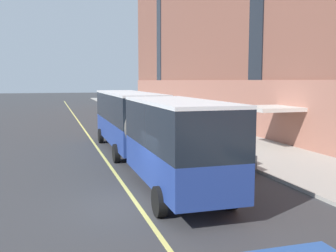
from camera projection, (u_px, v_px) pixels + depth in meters
ground_plane at (138, 205)px, 13.87m from camera, size 260.00×260.00×0.00m
sidewalk at (311, 168)px, 19.39m from camera, size 5.67×160.00×0.15m
city_bus at (142, 124)px, 20.29m from camera, size 2.86×19.04×3.65m
parked_car_darkgray_0 at (220, 153)px, 19.63m from camera, size 1.97×4.33×1.56m
parked_car_black_1 at (153, 123)px, 33.05m from camera, size 2.02×4.74×1.56m
parked_car_red_4 at (175, 133)px, 26.98m from camera, size 2.04×4.64×1.56m
parked_car_red_5 at (137, 117)px, 38.79m from camera, size 2.00×4.50×1.56m
lane_centerline at (122, 184)px, 16.71m from camera, size 0.16×140.00×0.01m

